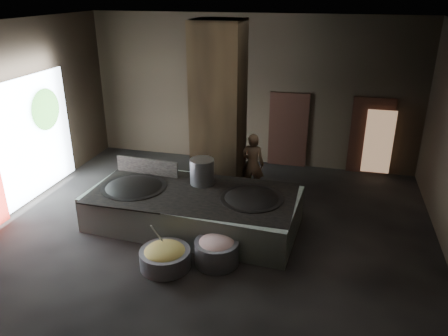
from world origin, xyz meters
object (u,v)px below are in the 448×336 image
(meat_basin, at_px, (217,252))
(wok_right, at_px, (251,201))
(hearth_platform, at_px, (194,209))
(veg_basin, at_px, (165,258))
(stock_pot, at_px, (202,172))
(wok_left, at_px, (134,190))
(cook, at_px, (252,164))

(meat_basin, bearing_deg, wok_right, 73.00)
(hearth_platform, xyz_separation_m, veg_basin, (-0.03, -1.74, -0.23))
(wok_right, height_order, stock_pot, stock_pot)
(veg_basin, bearing_deg, stock_pot, 87.88)
(wok_left, height_order, stock_pot, stock_pot)
(wok_left, relative_size, wok_right, 1.07)
(wok_left, bearing_deg, cook, 39.75)
(wok_left, distance_m, stock_pot, 1.66)
(wok_left, relative_size, stock_pot, 2.42)
(wok_left, relative_size, meat_basin, 1.68)
(wok_left, xyz_separation_m, cook, (2.44, 2.03, 0.10))
(hearth_platform, relative_size, veg_basin, 4.70)
(hearth_platform, distance_m, meat_basin, 1.64)
(hearth_platform, height_order, cook, cook)
(wok_left, height_order, meat_basin, wok_left)
(stock_pot, bearing_deg, cook, 56.63)
(wok_left, relative_size, cook, 0.88)
(wok_left, height_order, veg_basin, wok_left)
(wok_left, xyz_separation_m, wok_right, (2.80, 0.10, 0.00))
(wok_right, distance_m, veg_basin, 2.33)
(wok_right, relative_size, stock_pot, 2.25)
(stock_pot, distance_m, cook, 1.74)
(wok_right, bearing_deg, meat_basin, -107.00)
(wok_left, relative_size, veg_basin, 1.48)
(hearth_platform, xyz_separation_m, cook, (0.99, 1.98, 0.43))
(meat_basin, bearing_deg, hearth_platform, 124.36)
(wok_left, xyz_separation_m, stock_pot, (1.50, 0.60, 0.38))
(hearth_platform, relative_size, meat_basin, 5.33)
(hearth_platform, bearing_deg, stock_pot, 88.51)
(stock_pot, bearing_deg, meat_basin, -65.33)
(hearth_platform, height_order, meat_basin, hearth_platform)
(hearth_platform, relative_size, stock_pot, 7.67)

